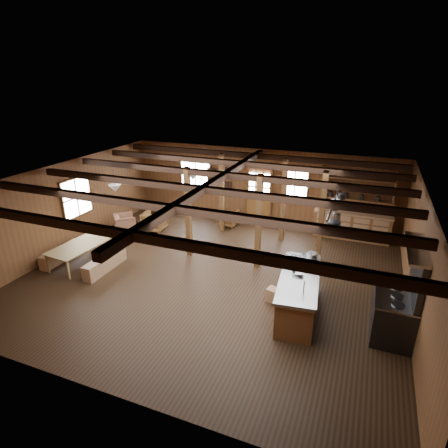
{
  "coord_description": "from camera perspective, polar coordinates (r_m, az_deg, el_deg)",
  "views": [
    {
      "loc": [
        3.68,
        -8.44,
        5.28
      ],
      "look_at": [
        0.06,
        0.74,
        1.32
      ],
      "focal_mm": 30.0,
      "sensor_mm": 36.0,
      "label": 1
    }
  ],
  "objects": [
    {
      "name": "notice_boards",
      "position": [
        14.36,
        -0.35,
        7.19
      ],
      "size": [
        1.08,
        0.03,
        0.9
      ],
      "color": "silver",
      "rests_on": "wall_back"
    },
    {
      "name": "back_counter",
      "position": [
        13.48,
        18.95,
        0.32
      ],
      "size": [
        2.55,
        0.6,
        2.45
      ],
      "color": "brown",
      "rests_on": "floor"
    },
    {
      "name": "armchair_a",
      "position": [
        13.74,
        -10.52,
        0.47
      ],
      "size": [
        0.82,
        0.84,
        0.7
      ],
      "primitive_type": "imported",
      "rotation": [
        0.0,
        0.0,
        3.24
      ],
      "color": "brown",
      "rests_on": "floor"
    },
    {
      "name": "window_back_right",
      "position": [
        13.62,
        10.71,
        5.81
      ],
      "size": [
        1.02,
        0.06,
        1.32
      ],
      "color": "white",
      "rests_on": "wall_back"
    },
    {
      "name": "pendant_lamps",
      "position": [
        11.55,
        -10.31,
        6.31
      ],
      "size": [
        1.86,
        2.36,
        0.66
      ],
      "color": "#2A2A2C",
      "rests_on": "ceiling"
    },
    {
      "name": "step_stool",
      "position": [
        9.54,
        7.65,
        -10.7
      ],
      "size": [
        0.45,
        0.37,
        0.35
      ],
      "primitive_type": "cube",
      "rotation": [
        0.0,
        0.0,
        -0.24
      ],
      "color": "olive",
      "rests_on": "floor"
    },
    {
      "name": "window_left",
      "position": [
        12.97,
        -21.58,
        3.82
      ],
      "size": [
        0.14,
        1.24,
        1.32
      ],
      "color": "white",
      "rests_on": "wall_back"
    },
    {
      "name": "bench_wall",
      "position": [
        12.4,
        -23.56,
        -4.26
      ],
      "size": [
        0.28,
        1.48,
        0.41
      ],
      "primitive_type": "cube",
      "color": "olive",
      "rests_on": "floor"
    },
    {
      "name": "timber_posts",
      "position": [
        11.65,
        4.53,
        2.34
      ],
      "size": [
        3.95,
        2.35,
        2.8
      ],
      "color": "#422812",
      "rests_on": "floor"
    },
    {
      "name": "pot_rack",
      "position": [
        9.21,
        16.62,
        1.84
      ],
      "size": [
        0.39,
        3.0,
        0.43
      ],
      "color": "#2A2A2C",
      "rests_on": "ceiling"
    },
    {
      "name": "room",
      "position": [
        9.99,
        -1.89,
        -1.0
      ],
      "size": [
        10.04,
        9.04,
        2.84
      ],
      "color": "black",
      "rests_on": "ground"
    },
    {
      "name": "armchair_b",
      "position": [
        13.96,
        0.66,
        1.02
      ],
      "size": [
        0.7,
        0.72,
        0.63
      ],
      "primitive_type": "imported",
      "rotation": [
        0.0,
        0.0,
        3.1
      ],
      "color": "brown",
      "rests_on": "floor"
    },
    {
      "name": "ceiling_joists",
      "position": [
        9.72,
        -1.57,
        6.35
      ],
      "size": [
        9.8,
        8.82,
        0.18
      ],
      "color": "black",
      "rests_on": "ceiling"
    },
    {
      "name": "window_back_left",
      "position": [
        14.81,
        -4.33,
        7.42
      ],
      "size": [
        1.32,
        0.06,
        1.32
      ],
      "color": "white",
      "rests_on": "wall_back"
    },
    {
      "name": "kitchen_island",
      "position": [
        9.12,
        11.21,
        -10.39
      ],
      "size": [
        1.15,
        2.58,
        1.2
      ],
      "rotation": [
        0.0,
        0.0,
        0.11
      ],
      "color": "brown",
      "rests_on": "floor"
    },
    {
      "name": "counter_pot",
      "position": [
        9.71,
        13.22,
        -4.76
      ],
      "size": [
        0.28,
        0.28,
        0.17
      ],
      "primitive_type": "cylinder",
      "color": "#B1B3B8",
      "rests_on": "kitchen_island"
    },
    {
      "name": "commercial_range",
      "position": [
        9.03,
        24.84,
        -11.19
      ],
      "size": [
        0.86,
        1.67,
        2.07
      ],
      "color": "#2A2A2C",
      "rests_on": "floor"
    },
    {
      "name": "dining_table",
      "position": [
        11.86,
        -21.03,
        -4.48
      ],
      "size": [
        1.13,
        1.83,
        0.61
      ],
      "primitive_type": "imported",
      "rotation": [
        0.0,
        0.0,
        1.48
      ],
      "color": "olive",
      "rests_on": "floor"
    },
    {
      "name": "armchair_c",
      "position": [
        13.88,
        -14.85,
        0.16
      ],
      "size": [
        0.98,
        0.98,
        0.64
      ],
      "primitive_type": "imported",
      "rotation": [
        0.0,
        0.0,
        2.33
      ],
      "color": "#915C41",
      "rests_on": "floor"
    },
    {
      "name": "bench_aisle",
      "position": [
        11.36,
        -17.67,
        -5.69
      ],
      "size": [
        0.3,
        1.62,
        0.44
      ],
      "primitive_type": "cube",
      "color": "olive",
      "rests_on": "floor"
    },
    {
      "name": "back_door",
      "position": [
        14.11,
        5.32,
        3.6
      ],
      "size": [
        1.02,
        0.08,
        2.15
      ],
      "color": "brown",
      "rests_on": "floor"
    },
    {
      "name": "bowl",
      "position": [
        8.95,
        11.21,
        -7.35
      ],
      "size": [
        0.33,
        0.33,
        0.07
      ],
      "primitive_type": "imported",
      "rotation": [
        0.0,
        0.0,
        0.2
      ],
      "color": "silver",
      "rests_on": "kitchen_island"
    }
  ]
}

